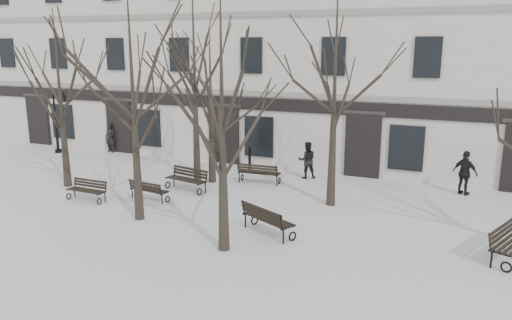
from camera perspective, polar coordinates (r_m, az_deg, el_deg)
The scene contains 20 objects.
ground at distance 17.31m, azimuth -5.00°, elevation -7.04°, with size 100.00×100.00×0.00m, color silver.
building at distance 28.33m, azimuth 7.45°, elevation 12.18°, with size 40.40×10.20×11.40m.
tree_0 at distance 22.16m, azimuth -21.64°, elevation 8.76°, with size 5.16×5.16×7.37m.
tree_1 at distance 16.98m, azimuth -14.02°, elevation 9.39°, with size 5.55×5.55×7.93m.
tree_2 at distance 13.91m, azimuth -3.95°, elevation 7.99°, with size 5.29×5.29×7.55m.
tree_4 at distance 21.21m, azimuth -7.10°, elevation 11.79°, with size 6.14×6.14×8.77m.
tree_5 at distance 21.40m, azimuth -5.22°, elevation 8.17°, with size 4.61×4.61×6.59m.
tree_6 at distance 18.25m, azimuth 9.07°, elevation 10.73°, with size 5.86×5.86×8.38m.
bench_0 at distance 20.45m, azimuth -18.72°, elevation -3.20°, with size 1.64×0.63×0.82m.
bench_1 at distance 19.79m, azimuth -12.20°, elevation -3.33°, with size 1.67×0.80×0.81m.
bench_2 at distance 15.97m, azimuth 1.22°, elevation -6.72°, with size 2.02×1.50×0.98m.
bench_3 at distance 20.85m, azimuth -7.88°, elevation -2.11°, with size 1.95×1.04×0.94m.
bench_4 at distance 21.65m, azimuth 0.32°, elevation -1.44°, with size 1.86×0.78×0.92m.
bench_5 at distance 15.91m, azimuth 27.00°, elevation -8.29°, with size 1.38×2.06×0.99m.
lamp_post at distance 29.50m, azimuth -21.63°, elevation 4.49°, with size 1.07×0.40×3.41m.
bollard_a at distance 23.57m, azimuth -0.73°, elevation 0.16°, with size 0.16×0.16×1.21m.
bollard_b at distance 22.65m, azimuth 8.69°, elevation -0.86°, with size 0.13×0.13×0.99m.
pedestrian_a at distance 29.14m, azimuth -16.24°, elevation 0.85°, with size 0.60×0.39×1.64m, color black.
pedestrian_b at distance 22.77m, azimuth 5.80°, elevation -2.07°, with size 0.82×0.64×1.68m, color black.
pedestrian_c at distance 21.89m, azimuth 22.57°, elevation -3.67°, with size 1.06×0.44×1.81m, color black.
Camera 1 is at (7.72, -14.29, 5.98)m, focal length 35.00 mm.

